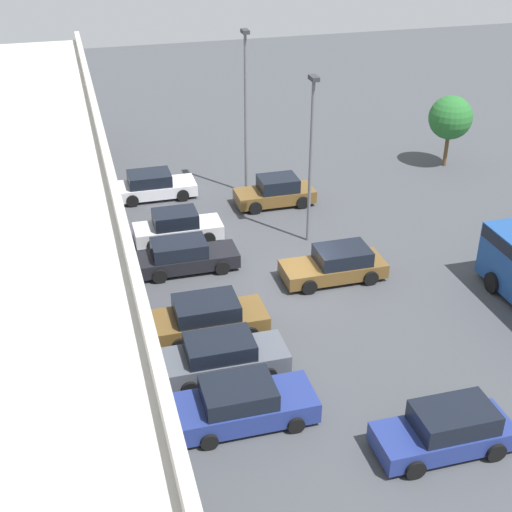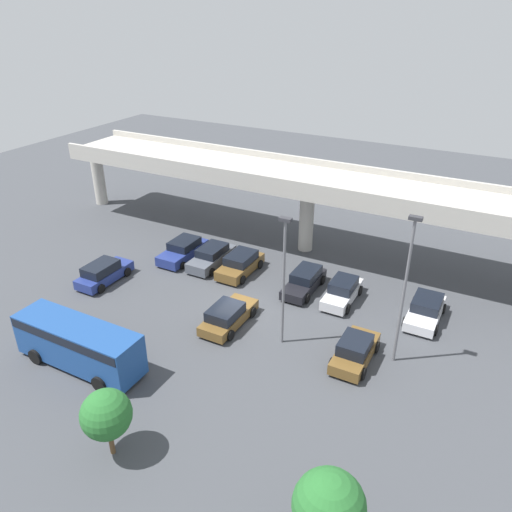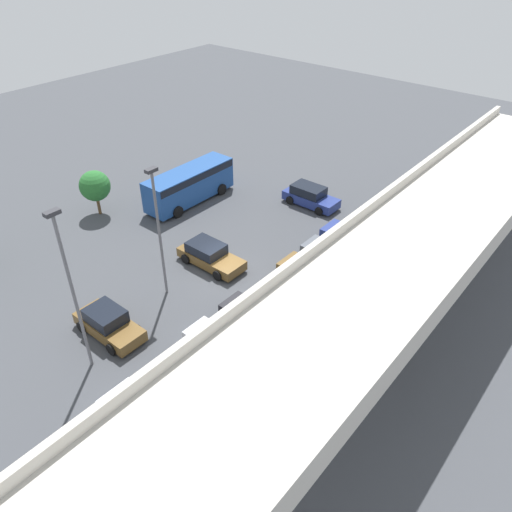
{
  "view_description": "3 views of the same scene",
  "coord_description": "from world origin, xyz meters",
  "px_view_note": "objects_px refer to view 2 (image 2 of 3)",
  "views": [
    {
      "loc": [
        -26.29,
        9.49,
        16.92
      ],
      "look_at": [
        0.8,
        2.11,
        1.24
      ],
      "focal_mm": 50.0,
      "sensor_mm": 36.0,
      "label": 1
    },
    {
      "loc": [
        14.33,
        -24.43,
        18.97
      ],
      "look_at": [
        -0.71,
        3.69,
        2.58
      ],
      "focal_mm": 35.0,
      "sensor_mm": 36.0,
      "label": 2
    },
    {
      "loc": [
        19.07,
        18.42,
        19.53
      ],
      "look_at": [
        -1.66,
        1.21,
        0.96
      ],
      "focal_mm": 35.0,
      "sensor_mm": 36.0,
      "label": 3
    }
  ],
  "objects_px": {
    "parked_car_1": "(183,250)",
    "parked_car_7": "(355,351)",
    "parked_car_6": "(342,291)",
    "tree_front_left": "(106,415)",
    "parked_car_8": "(426,310)",
    "parked_car_3": "(240,264)",
    "parked_car_2": "(212,256)",
    "parked_car_4": "(228,316)",
    "shuttle_bus": "(78,342)",
    "lamp_post_mid_lot": "(406,283)",
    "tree_front_centre": "(329,506)",
    "lamp_post_near_aisle": "(284,273)",
    "parked_car_5": "(304,281)",
    "parked_car_0": "(104,273)"
  },
  "relations": [
    {
      "from": "parked_car_8",
      "to": "lamp_post_near_aisle",
      "type": "relative_size",
      "value": 0.55
    },
    {
      "from": "parked_car_0",
      "to": "parked_car_8",
      "type": "bearing_deg",
      "value": -74.14
    },
    {
      "from": "parked_car_1",
      "to": "parked_car_7",
      "type": "bearing_deg",
      "value": 69.86
    },
    {
      "from": "parked_car_6",
      "to": "tree_front_left",
      "type": "height_order",
      "value": "tree_front_left"
    },
    {
      "from": "parked_car_8",
      "to": "shuttle_bus",
      "type": "distance_m",
      "value": 21.91
    },
    {
      "from": "parked_car_6",
      "to": "tree_front_left",
      "type": "xyz_separation_m",
      "value": [
        -4.99,
        -17.84,
        1.64
      ]
    },
    {
      "from": "parked_car_8",
      "to": "tree_front_left",
      "type": "height_order",
      "value": "tree_front_left"
    },
    {
      "from": "parked_car_1",
      "to": "lamp_post_mid_lot",
      "type": "height_order",
      "value": "lamp_post_mid_lot"
    },
    {
      "from": "shuttle_bus",
      "to": "parked_car_0",
      "type": "bearing_deg",
      "value": -54.11
    },
    {
      "from": "parked_car_3",
      "to": "parked_car_4",
      "type": "height_order",
      "value": "parked_car_3"
    },
    {
      "from": "parked_car_6",
      "to": "parked_car_7",
      "type": "height_order",
      "value": "parked_car_6"
    },
    {
      "from": "parked_car_1",
      "to": "lamp_post_near_aisle",
      "type": "xyz_separation_m",
      "value": [
        12.04,
        -6.43,
        4.14
      ]
    },
    {
      "from": "parked_car_3",
      "to": "tree_front_left",
      "type": "bearing_deg",
      "value": 10.58
    },
    {
      "from": "parked_car_5",
      "to": "parked_car_7",
      "type": "bearing_deg",
      "value": 43.45
    },
    {
      "from": "parked_car_1",
      "to": "parked_car_6",
      "type": "distance_m",
      "value": 13.7
    },
    {
      "from": "parked_car_6",
      "to": "parked_car_7",
      "type": "xyz_separation_m",
      "value": [
        2.88,
        -6.01,
        -0.01
      ]
    },
    {
      "from": "parked_car_0",
      "to": "parked_car_1",
      "type": "distance_m",
      "value": 6.72
    },
    {
      "from": "parked_car_2",
      "to": "lamp_post_near_aisle",
      "type": "relative_size",
      "value": 0.57
    },
    {
      "from": "parked_car_1",
      "to": "parked_car_3",
      "type": "distance_m",
      "value": 5.36
    },
    {
      "from": "parked_car_2",
      "to": "parked_car_4",
      "type": "height_order",
      "value": "parked_car_2"
    },
    {
      "from": "parked_car_7",
      "to": "parked_car_5",
      "type": "bearing_deg",
      "value": 43.45
    },
    {
      "from": "parked_car_2",
      "to": "parked_car_3",
      "type": "distance_m",
      "value": 2.67
    },
    {
      "from": "shuttle_bus",
      "to": "tree_front_centre",
      "type": "distance_m",
      "value": 17.16
    },
    {
      "from": "tree_front_left",
      "to": "tree_front_centre",
      "type": "xyz_separation_m",
      "value": [
        10.6,
        -0.09,
        0.72
      ]
    },
    {
      "from": "lamp_post_mid_lot",
      "to": "tree_front_left",
      "type": "relative_size",
      "value": 2.57
    },
    {
      "from": "parked_car_5",
      "to": "lamp_post_near_aisle",
      "type": "relative_size",
      "value": 0.56
    },
    {
      "from": "lamp_post_near_aisle",
      "to": "tree_front_centre",
      "type": "height_order",
      "value": "lamp_post_near_aisle"
    },
    {
      "from": "parked_car_5",
      "to": "parked_car_6",
      "type": "relative_size",
      "value": 1.07
    },
    {
      "from": "parked_car_5",
      "to": "parked_car_8",
      "type": "height_order",
      "value": "parked_car_5"
    },
    {
      "from": "parked_car_6",
      "to": "tree_front_centre",
      "type": "distance_m",
      "value": 18.94
    },
    {
      "from": "parked_car_4",
      "to": "shuttle_bus",
      "type": "xyz_separation_m",
      "value": [
        -5.42,
        -7.46,
        0.94
      ]
    },
    {
      "from": "tree_front_left",
      "to": "parked_car_1",
      "type": "bearing_deg",
      "value": 115.94
    },
    {
      "from": "lamp_post_near_aisle",
      "to": "tree_front_left",
      "type": "bearing_deg",
      "value": -106.14
    },
    {
      "from": "parked_car_1",
      "to": "parked_car_4",
      "type": "height_order",
      "value": "parked_car_1"
    },
    {
      "from": "lamp_post_near_aisle",
      "to": "lamp_post_mid_lot",
      "type": "height_order",
      "value": "lamp_post_mid_lot"
    },
    {
      "from": "parked_car_6",
      "to": "lamp_post_mid_lot",
      "type": "xyz_separation_m",
      "value": [
        4.92,
        -4.86,
        4.55
      ]
    },
    {
      "from": "parked_car_2",
      "to": "parked_car_4",
      "type": "bearing_deg",
      "value": 39.69
    },
    {
      "from": "parked_car_6",
      "to": "parked_car_8",
      "type": "height_order",
      "value": "parked_car_6"
    },
    {
      "from": "parked_car_4",
      "to": "lamp_post_mid_lot",
      "type": "bearing_deg",
      "value": -81.78
    },
    {
      "from": "parked_car_1",
      "to": "lamp_post_near_aisle",
      "type": "bearing_deg",
      "value": 61.89
    },
    {
      "from": "tree_front_centre",
      "to": "parked_car_4",
      "type": "bearing_deg",
      "value": 134.02
    },
    {
      "from": "parked_car_6",
      "to": "lamp_post_mid_lot",
      "type": "distance_m",
      "value": 8.28
    },
    {
      "from": "parked_car_4",
      "to": "tree_front_centre",
      "type": "relative_size",
      "value": 1.06
    },
    {
      "from": "parked_car_1",
      "to": "parked_car_2",
      "type": "distance_m",
      "value": 2.69
    },
    {
      "from": "parked_car_4",
      "to": "lamp_post_mid_lot",
      "type": "distance_m",
      "value": 11.55
    },
    {
      "from": "parked_car_8",
      "to": "shuttle_bus",
      "type": "relative_size",
      "value": 0.57
    },
    {
      "from": "parked_car_3",
      "to": "tree_front_left",
      "type": "xyz_separation_m",
      "value": [
        3.36,
        -17.97,
        1.63
      ]
    },
    {
      "from": "parked_car_4",
      "to": "parked_car_7",
      "type": "xyz_separation_m",
      "value": [
        8.45,
        0.36,
        0.03
      ]
    },
    {
      "from": "parked_car_7",
      "to": "parked_car_8",
      "type": "distance_m",
      "value": 6.99
    },
    {
      "from": "parked_car_1",
      "to": "tree_front_left",
      "type": "bearing_deg",
      "value": 25.94
    }
  ]
}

